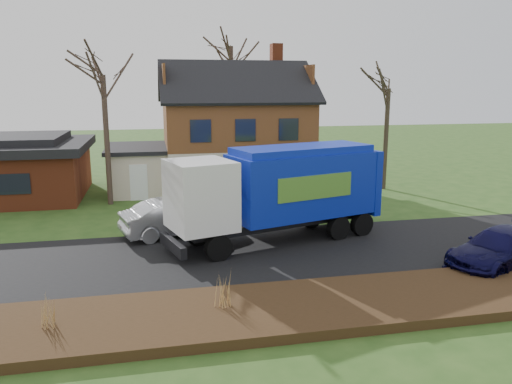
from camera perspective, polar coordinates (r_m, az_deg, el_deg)
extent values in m
plane|color=#294B19|center=(19.77, -1.43, -7.25)|extent=(120.00, 120.00, 0.00)
cube|color=black|center=(19.77, -1.43, -7.23)|extent=(80.00, 7.00, 0.02)
cube|color=black|center=(14.92, 2.34, -13.32)|extent=(80.00, 3.50, 0.30)
cube|color=beige|center=(33.20, -2.40, 3.07)|extent=(9.00, 7.50, 2.70)
cube|color=#542E18|center=(32.89, -2.44, 7.81)|extent=(9.00, 7.50, 2.80)
cube|color=#943C20|center=(34.44, 2.32, 15.26)|extent=(0.70, 0.90, 1.60)
cube|color=beige|center=(32.30, -13.17, 2.42)|extent=(3.50, 5.50, 2.60)
cube|color=black|center=(32.10, -13.29, 4.91)|extent=(3.90, 5.90, 0.24)
cube|color=#943C20|center=(32.94, -26.88, 1.78)|extent=(9.00, 7.50, 2.80)
cube|color=black|center=(32.72, -27.16, 4.62)|extent=(9.80, 8.20, 0.50)
cube|color=black|center=(32.68, -27.23, 5.40)|extent=(7.00, 6.00, 0.40)
cylinder|color=black|center=(19.09, -4.34, -6.36)|extent=(1.09, 0.63, 1.04)
cylinder|color=black|center=(20.93, -6.68, -4.74)|extent=(1.09, 0.63, 1.04)
cylinder|color=black|center=(21.89, 9.38, -4.07)|extent=(1.09, 0.63, 1.04)
cylinder|color=black|center=(23.52, 6.29, -2.85)|extent=(1.09, 0.63, 1.04)
cylinder|color=black|center=(22.68, 11.98, -3.60)|extent=(1.09, 0.63, 1.04)
cylinder|color=black|center=(24.25, 8.81, -2.46)|extent=(1.09, 0.63, 1.04)
cube|color=black|center=(21.43, 3.05, -3.36)|extent=(8.55, 3.57, 0.35)
cube|color=white|center=(19.43, -6.35, -0.35)|extent=(2.90, 3.04, 2.69)
cube|color=black|center=(19.03, -9.42, -0.24)|extent=(0.70, 2.12, 0.90)
cube|color=black|center=(19.52, -9.49, -5.99)|extent=(0.94, 2.46, 0.45)
cube|color=#0D24A5|center=(21.57, 5.24, 0.92)|extent=(6.72, 4.17, 2.69)
cube|color=#0D24A5|center=(21.33, 5.32, 4.86)|extent=(6.35, 3.79, 0.30)
cube|color=#0D24A5|center=(23.50, 11.84, 1.39)|extent=(1.05, 2.53, 2.89)
cube|color=#508A2D|center=(20.45, 6.85, 0.55)|extent=(3.45, 1.05, 1.00)
cube|color=#508A2D|center=(22.52, 3.16, 1.68)|extent=(3.45, 1.05, 1.00)
imported|color=#B6B9BF|center=(22.49, -9.00, -2.85)|extent=(5.20, 3.06, 1.62)
imported|color=black|center=(20.40, 26.17, -5.83)|extent=(5.27, 3.68, 1.42)
cylinder|color=#433228|center=(28.70, -16.68, 5.59)|extent=(0.30, 0.30, 7.11)
cylinder|color=#3A3023|center=(32.87, 14.62, 5.83)|extent=(0.29, 0.29, 6.37)
cylinder|color=#3D2C24|center=(41.74, -2.83, 9.71)|extent=(0.37, 0.37, 9.65)
cone|color=#A57F49|center=(14.56, -22.54, -12.29)|extent=(0.04, 0.04, 0.94)
cone|color=#A57F49|center=(14.59, -23.16, -12.29)|extent=(0.04, 0.04, 0.94)
cone|color=#A57F49|center=(14.53, -21.92, -12.28)|extent=(0.04, 0.04, 0.94)
cone|color=#A57F49|center=(14.67, -22.45, -12.09)|extent=(0.04, 0.04, 0.94)
cone|color=#A57F49|center=(14.45, -22.63, -12.49)|extent=(0.04, 0.04, 0.94)
cone|color=tan|center=(14.57, -3.87, -11.12)|extent=(0.04, 0.04, 1.03)
cone|color=tan|center=(14.55, -4.51, -11.16)|extent=(0.04, 0.04, 1.03)
cone|color=tan|center=(14.59, -3.22, -11.08)|extent=(0.04, 0.04, 1.03)
cone|color=tan|center=(14.68, -3.94, -10.92)|extent=(0.04, 0.04, 1.03)
cone|color=tan|center=(14.45, -3.79, -11.32)|extent=(0.04, 0.04, 1.03)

